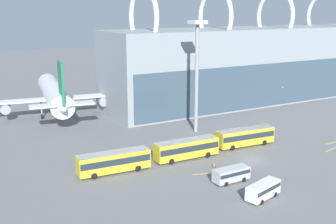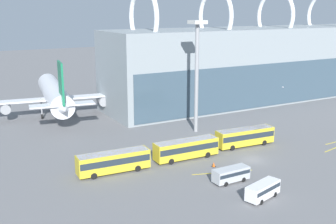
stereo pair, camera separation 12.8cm
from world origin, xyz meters
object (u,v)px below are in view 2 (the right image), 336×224
airliner_at_gate_near (55,94)px  shuttle_bus_0 (113,161)px  service_van_foreground (231,174)px  traffic_cone_0 (214,164)px  floodlight_mast (197,62)px  airliner_at_gate_far (240,78)px  service_van_crossing (263,189)px  shuttle_bus_2 (245,136)px  shuttle_bus_1 (186,148)px

airliner_at_gate_near → shuttle_bus_0: 39.68m
service_van_foreground → airliner_at_gate_near: bearing=102.7°
service_van_foreground → traffic_cone_0: bearing=76.7°
floodlight_mast → airliner_at_gate_far: bearing=39.4°
shuttle_bus_0 → service_van_foreground: bearing=-37.6°
service_van_foreground → traffic_cone_0: (1.38, 6.30, -0.91)m
airliner_at_gate_near → service_van_foreground: airliner_at_gate_near is taller
airliner_at_gate_far → service_van_foreground: bearing=142.1°
airliner_at_gate_far → shuttle_bus_0: bearing=126.9°
airliner_at_gate_near → traffic_cone_0: (13.78, -45.15, -5.02)m
airliner_at_gate_far → service_van_crossing: 72.81m
service_van_foreground → shuttle_bus_0: bearing=138.2°
airliner_at_gate_near → airliner_at_gate_far: 55.62m
shuttle_bus_2 → service_van_foreground: shuttle_bus_2 is taller
service_van_crossing → shuttle_bus_0: bearing=111.8°
airliner_at_gate_far → service_van_foreground: size_ratio=6.94×
shuttle_bus_1 → floodlight_mast: (10.42, 13.04, 12.65)m
service_van_foreground → traffic_cone_0: 6.51m
shuttle_bus_0 → shuttle_bus_1: (13.19, -0.23, 0.00)m
airliner_at_gate_far → shuttle_bus_2: airliner_at_gate_far is taller
airliner_at_gate_near → shuttle_bus_1: airliner_at_gate_near is taller
shuttle_bus_0 → floodlight_mast: bearing=31.8°
airliner_at_gate_near → service_van_foreground: 53.08m
shuttle_bus_1 → shuttle_bus_2: (13.19, 0.52, 0.00)m
airliner_at_gate_near → service_van_crossing: (12.68, -58.05, -4.08)m
service_van_foreground → service_van_crossing: size_ratio=0.95×
service_van_foreground → floodlight_mast: size_ratio=0.25×
airliner_at_gate_near → shuttle_bus_0: bearing=-173.6°
shuttle_bus_1 → shuttle_bus_0: bearing=-179.2°
shuttle_bus_0 → shuttle_bus_2: 26.38m
floodlight_mast → traffic_cone_0: 24.78m
floodlight_mast → shuttle_bus_2: bearing=-77.5°
service_van_crossing → floodlight_mast: bearing=57.7°
airliner_at_gate_far → traffic_cone_0: 62.19m
airliner_at_gate_far → service_van_crossing: (-42.92, -58.70, -3.59)m
shuttle_bus_1 → floodlight_mast: floodlight_mast is taller
airliner_at_gate_near → floodlight_mast: bearing=-131.9°
shuttle_bus_2 → shuttle_bus_0: bearing=-175.1°
shuttle_bus_1 → traffic_cone_0: shuttle_bus_1 is taller
service_van_crossing → floodlight_mast: size_ratio=0.26×
service_van_crossing → shuttle_bus_2: bearing=41.4°
service_van_crossing → traffic_cone_0: service_van_crossing is taller
traffic_cone_0 → service_van_crossing: bearing=-94.9°
floodlight_mast → shuttle_bus_1: bearing=-128.6°
shuttle_bus_2 → traffic_cone_0: bearing=-147.9°
shuttle_bus_1 → service_van_crossing: size_ratio=1.91×
airliner_at_gate_far → service_van_crossing: airliner_at_gate_far is taller
airliner_at_gate_far → shuttle_bus_0: (-56.97, -40.16, -2.97)m
shuttle_bus_1 → service_van_foreground: bearing=-85.4°
shuttle_bus_2 → traffic_cone_0: shuttle_bus_2 is taller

